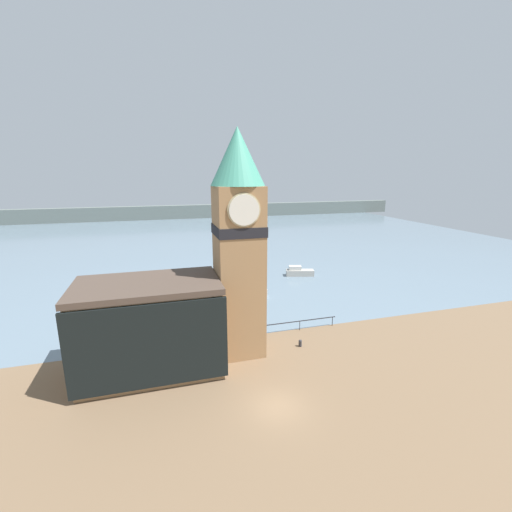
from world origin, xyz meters
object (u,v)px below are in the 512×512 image
at_px(clock_tower, 239,240).
at_px(boat_near, 247,291).
at_px(boat_far, 299,272).
at_px(mooring_bollard_near, 300,343).
at_px(pier_building, 150,327).

bearing_deg(clock_tower, boat_near, 72.73).
distance_m(boat_far, mooring_bollard_near, 24.37).
bearing_deg(clock_tower, mooring_bollard_near, -9.10).
bearing_deg(mooring_bollard_near, boat_far, 67.19).
xyz_separation_m(clock_tower, mooring_bollard_near, (5.93, -0.95, -10.56)).
bearing_deg(pier_building, mooring_bollard_near, 0.49).
bearing_deg(boat_far, pier_building, -120.25).
bearing_deg(boat_far, clock_tower, -109.68).
distance_m(clock_tower, boat_near, 18.22).
xyz_separation_m(pier_building, boat_near, (12.58, 15.47, -3.28)).
bearing_deg(clock_tower, pier_building, -172.49).
relative_size(boat_near, mooring_bollard_near, 7.17).
distance_m(pier_building, boat_near, 20.21).
relative_size(boat_near, boat_far, 1.08).
height_order(clock_tower, pier_building, clock_tower).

